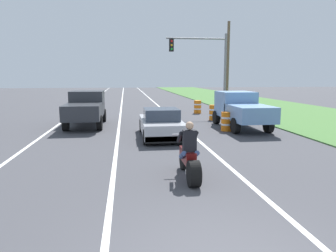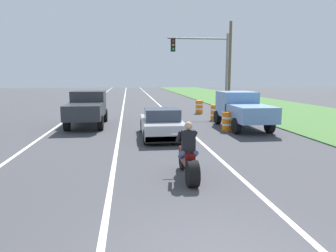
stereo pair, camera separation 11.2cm
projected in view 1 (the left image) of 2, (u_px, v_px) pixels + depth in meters
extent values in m
cube|color=white|center=(72.00, 115.00, 23.49)|extent=(0.14, 120.00, 0.01)
cube|color=white|center=(167.00, 113.00, 24.45)|extent=(0.14, 120.00, 0.01)
cube|color=white|center=(120.00, 114.00, 23.97)|extent=(0.14, 120.00, 0.01)
cube|color=#477538|center=(289.00, 111.00, 25.79)|extent=(10.00, 120.00, 0.06)
cylinder|color=black|center=(194.00, 174.00, 8.10)|extent=(0.28, 0.69, 0.69)
cylinder|color=black|center=(183.00, 159.00, 9.62)|extent=(0.12, 0.63, 0.63)
cube|color=#590F0F|center=(188.00, 156.00, 8.87)|extent=(0.28, 1.10, 0.36)
cylinder|color=#B2B2B7|center=(184.00, 148.00, 9.49)|extent=(0.08, 0.36, 0.73)
cylinder|color=#A5A5AA|center=(184.00, 134.00, 9.40)|extent=(0.70, 0.05, 0.05)
cube|color=black|center=(189.00, 141.00, 8.57)|extent=(0.36, 0.24, 0.60)
sphere|color=tan|center=(190.00, 126.00, 8.50)|extent=(0.22, 0.22, 0.22)
cylinder|color=#384C7A|center=(183.00, 155.00, 8.64)|extent=(0.14, 0.47, 0.32)
cylinder|color=black|center=(180.00, 137.00, 8.82)|extent=(0.10, 0.51, 0.40)
cylinder|color=#384C7A|center=(196.00, 155.00, 8.68)|extent=(0.14, 0.47, 0.32)
cylinder|color=black|center=(195.00, 137.00, 8.88)|extent=(0.10, 0.51, 0.40)
cube|color=#B7B7BC|center=(161.00, 126.00, 14.81)|extent=(1.80, 4.30, 0.64)
cube|color=#333D4C|center=(161.00, 114.00, 14.52)|extent=(1.56, 1.70, 0.52)
cube|color=black|center=(166.00, 139.00, 12.84)|extent=(1.76, 0.20, 0.28)
cylinder|color=black|center=(142.00, 125.00, 16.30)|extent=(0.24, 0.64, 0.64)
cylinder|color=black|center=(172.00, 125.00, 16.51)|extent=(0.24, 0.64, 0.64)
cylinder|color=black|center=(146.00, 137.00, 13.17)|extent=(0.24, 0.64, 0.64)
cylinder|color=black|center=(184.00, 136.00, 13.38)|extent=(0.24, 0.64, 0.64)
cube|color=#2D3035|center=(88.00, 103.00, 18.94)|extent=(1.90, 2.10, 1.40)
cube|color=#333D4C|center=(88.00, 96.00, 19.22)|extent=(1.67, 0.29, 0.57)
cube|color=#2D3035|center=(83.00, 112.00, 16.78)|extent=(1.90, 2.70, 0.80)
cylinder|color=black|center=(75.00, 116.00, 19.74)|extent=(0.28, 0.80, 0.80)
cylinder|color=black|center=(104.00, 115.00, 19.97)|extent=(0.28, 0.80, 0.80)
cylinder|color=black|center=(66.00, 123.00, 16.46)|extent=(0.28, 0.80, 0.80)
cylinder|color=black|center=(99.00, 123.00, 16.69)|extent=(0.28, 0.80, 0.80)
cube|color=#6B93C6|center=(235.00, 104.00, 18.16)|extent=(1.90, 2.10, 1.40)
cube|color=#333D4C|center=(233.00, 97.00, 18.44)|extent=(1.67, 0.29, 0.57)
cube|color=#6B93C6|center=(250.00, 113.00, 16.00)|extent=(1.90, 2.70, 0.80)
cylinder|color=black|center=(216.00, 117.00, 18.96)|extent=(0.28, 0.80, 0.80)
cylinder|color=black|center=(244.00, 117.00, 19.19)|extent=(0.28, 0.80, 0.80)
cylinder|color=black|center=(235.00, 126.00, 15.68)|extent=(0.28, 0.80, 0.80)
cylinder|color=black|center=(269.00, 125.00, 15.91)|extent=(0.28, 0.80, 0.80)
cylinder|color=gray|center=(225.00, 74.00, 23.80)|extent=(0.18, 0.18, 6.00)
cylinder|color=gray|center=(196.00, 39.00, 23.10)|extent=(4.51, 0.12, 0.12)
cube|color=black|center=(171.00, 45.00, 22.93)|extent=(0.32, 0.24, 0.90)
sphere|color=red|center=(172.00, 41.00, 22.75)|extent=(0.16, 0.16, 0.16)
sphere|color=orange|center=(172.00, 45.00, 22.79)|extent=(0.16, 0.16, 0.16)
sphere|color=green|center=(172.00, 49.00, 22.84)|extent=(0.16, 0.16, 0.16)
cylinder|color=brown|center=(228.00, 66.00, 27.86)|extent=(0.24, 0.24, 7.59)
cylinder|color=orange|center=(226.00, 121.00, 16.51)|extent=(0.56, 0.56, 1.00)
cylinder|color=white|center=(227.00, 118.00, 16.48)|extent=(0.58, 0.58, 0.10)
cylinder|color=white|center=(226.00, 124.00, 16.53)|extent=(0.58, 0.58, 0.10)
cylinder|color=orange|center=(213.00, 113.00, 20.60)|extent=(0.56, 0.56, 1.00)
cylinder|color=white|center=(214.00, 110.00, 20.57)|extent=(0.58, 0.58, 0.10)
cylinder|color=white|center=(213.00, 115.00, 20.63)|extent=(0.58, 0.58, 0.10)
cylinder|color=orange|center=(198.00, 107.00, 24.46)|extent=(0.56, 0.56, 1.00)
cylinder|color=white|center=(198.00, 104.00, 24.43)|extent=(0.58, 0.58, 0.10)
cylinder|color=white|center=(198.00, 109.00, 24.48)|extent=(0.58, 0.58, 0.10)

